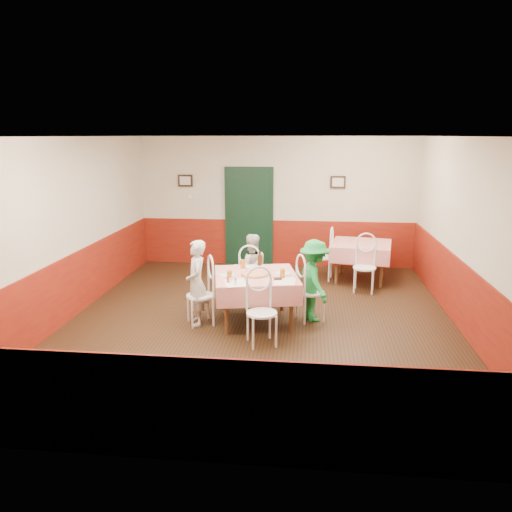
# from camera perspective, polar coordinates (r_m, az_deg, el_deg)

# --- Properties ---
(floor) EXTENTS (7.00, 7.00, 0.00)m
(floor) POSITION_cam_1_polar(r_m,az_deg,el_deg) (7.85, 0.54, -7.40)
(floor) COLOR black
(floor) RESTS_ON ground
(ceiling) EXTENTS (7.00, 7.00, 0.00)m
(ceiling) POSITION_cam_1_polar(r_m,az_deg,el_deg) (7.32, 0.59, 13.51)
(ceiling) COLOR white
(ceiling) RESTS_ON back_wall
(back_wall) EXTENTS (6.00, 0.10, 2.80)m
(back_wall) POSITION_cam_1_polar(r_m,az_deg,el_deg) (10.90, 2.37, 6.17)
(back_wall) COLOR beige
(back_wall) RESTS_ON ground
(front_wall) EXTENTS (6.00, 0.10, 2.80)m
(front_wall) POSITION_cam_1_polar(r_m,az_deg,el_deg) (4.11, -4.27, -6.60)
(front_wall) COLOR beige
(front_wall) RESTS_ON ground
(left_wall) EXTENTS (0.10, 7.00, 2.80)m
(left_wall) POSITION_cam_1_polar(r_m,az_deg,el_deg) (8.30, -20.55, 2.94)
(left_wall) COLOR beige
(left_wall) RESTS_ON ground
(right_wall) EXTENTS (0.10, 7.00, 2.80)m
(right_wall) POSITION_cam_1_polar(r_m,az_deg,el_deg) (7.77, 23.17, 2.02)
(right_wall) COLOR beige
(right_wall) RESTS_ON ground
(wainscot_back) EXTENTS (6.00, 0.03, 1.00)m
(wainscot_back) POSITION_cam_1_polar(r_m,az_deg,el_deg) (11.04, 2.32, 1.53)
(wainscot_back) COLOR maroon
(wainscot_back) RESTS_ON ground
(wainscot_front) EXTENTS (6.00, 0.03, 1.00)m
(wainscot_front) POSITION_cam_1_polar(r_m,az_deg,el_deg) (4.51, -4.02, -17.32)
(wainscot_front) COLOR maroon
(wainscot_front) RESTS_ON ground
(wainscot_left) EXTENTS (0.03, 7.00, 1.00)m
(wainscot_left) POSITION_cam_1_polar(r_m,az_deg,el_deg) (8.50, -19.95, -3.03)
(wainscot_left) COLOR maroon
(wainscot_left) RESTS_ON ground
(wainscot_right) EXTENTS (0.03, 7.00, 1.00)m
(wainscot_right) POSITION_cam_1_polar(r_m,az_deg,el_deg) (7.98, 22.47, -4.32)
(wainscot_right) COLOR maroon
(wainscot_right) RESTS_ON ground
(door) EXTENTS (0.96, 0.06, 2.10)m
(door) POSITION_cam_1_polar(r_m,az_deg,el_deg) (10.96, -0.80, 4.37)
(door) COLOR black
(door) RESTS_ON ground
(picture_left) EXTENTS (0.32, 0.03, 0.26)m
(picture_left) POSITION_cam_1_polar(r_m,az_deg,el_deg) (11.12, -8.08, 8.53)
(picture_left) COLOR black
(picture_left) RESTS_ON back_wall
(picture_right) EXTENTS (0.32, 0.03, 0.26)m
(picture_right) POSITION_cam_1_polar(r_m,az_deg,el_deg) (10.80, 9.35, 8.33)
(picture_right) COLOR black
(picture_right) RESTS_ON back_wall
(thermostat) EXTENTS (0.10, 0.03, 0.10)m
(thermostat) POSITION_cam_1_polar(r_m,az_deg,el_deg) (11.13, -7.51, 6.74)
(thermostat) COLOR white
(thermostat) RESTS_ON back_wall
(main_table) EXTENTS (1.44, 1.44, 0.77)m
(main_table) POSITION_cam_1_polar(r_m,az_deg,el_deg) (7.68, 0.00, -4.90)
(main_table) COLOR red
(main_table) RESTS_ON ground
(second_table) EXTENTS (1.29, 1.29, 0.77)m
(second_table) POSITION_cam_1_polar(r_m,az_deg,el_deg) (10.09, 11.84, -0.65)
(second_table) COLOR red
(second_table) RESTS_ON ground
(chair_left) EXTENTS (0.55, 0.55, 0.90)m
(chair_left) POSITION_cam_1_polar(r_m,az_deg,el_deg) (7.63, -6.39, -4.52)
(chair_left) COLOR white
(chair_left) RESTS_ON ground
(chair_right) EXTENTS (0.55, 0.55, 0.90)m
(chair_right) POSITION_cam_1_polar(r_m,az_deg,el_deg) (7.78, 6.26, -4.16)
(chair_right) COLOR white
(chair_right) RESTS_ON ground
(chair_far) EXTENTS (0.44, 0.44, 0.90)m
(chair_far) POSITION_cam_1_polar(r_m,az_deg,el_deg) (8.47, -0.54, -2.59)
(chair_far) COLOR white
(chair_far) RESTS_ON ground
(chair_near) EXTENTS (0.54, 0.54, 0.90)m
(chair_near) POSITION_cam_1_polar(r_m,az_deg,el_deg) (6.86, 0.67, -6.56)
(chair_near) COLOR white
(chair_near) RESTS_ON ground
(chair_second_a) EXTENTS (0.48, 0.48, 0.90)m
(chair_second_a) POSITION_cam_1_polar(r_m,az_deg,el_deg) (10.02, 7.60, -0.13)
(chair_second_a) COLOR white
(chair_second_a) RESTS_ON ground
(chair_second_b) EXTENTS (0.48, 0.48, 0.90)m
(chair_second_b) POSITION_cam_1_polar(r_m,az_deg,el_deg) (9.35, 12.29, -1.34)
(chair_second_b) COLOR white
(chair_second_b) RESTS_ON ground
(pizza) EXTENTS (0.47, 0.47, 0.03)m
(pizza) POSITION_cam_1_polar(r_m,az_deg,el_deg) (7.53, -0.13, -2.11)
(pizza) COLOR #B74723
(pizza) RESTS_ON main_table
(plate_left) EXTENTS (0.29, 0.29, 0.01)m
(plate_left) POSITION_cam_1_polar(r_m,az_deg,el_deg) (7.53, -3.33, -2.18)
(plate_left) COLOR white
(plate_left) RESTS_ON main_table
(plate_right) EXTENTS (0.29, 0.29, 0.01)m
(plate_right) POSITION_cam_1_polar(r_m,az_deg,el_deg) (7.61, 3.14, -2.00)
(plate_right) COLOR white
(plate_right) RESTS_ON main_table
(plate_far) EXTENTS (0.29, 0.29, 0.01)m
(plate_far) POSITION_cam_1_polar(r_m,az_deg,el_deg) (7.97, -0.41, -1.27)
(plate_far) COLOR white
(plate_far) RESTS_ON main_table
(glass_a) EXTENTS (0.09, 0.09, 0.14)m
(glass_a) POSITION_cam_1_polar(r_m,az_deg,el_deg) (7.26, -3.05, -2.26)
(glass_a) COLOR #BF7219
(glass_a) RESTS_ON main_table
(glass_b) EXTENTS (0.09, 0.09, 0.14)m
(glass_b) POSITION_cam_1_polar(r_m,az_deg,el_deg) (7.38, 3.05, -2.00)
(glass_b) COLOR #BF7219
(glass_b) RESTS_ON main_table
(glass_c) EXTENTS (0.09, 0.09, 0.14)m
(glass_c) POSITION_cam_1_polar(r_m,az_deg,el_deg) (7.91, -1.52, -0.92)
(glass_c) COLOR #BF7219
(glass_c) RESTS_ON main_table
(beer_bottle) EXTENTS (0.08, 0.08, 0.24)m
(beer_bottle) POSITION_cam_1_polar(r_m,az_deg,el_deg) (7.93, 0.42, -0.49)
(beer_bottle) COLOR #381C0A
(beer_bottle) RESTS_ON main_table
(shaker_a) EXTENTS (0.04, 0.04, 0.09)m
(shaker_a) POSITION_cam_1_polar(r_m,az_deg,el_deg) (7.15, -2.98, -2.73)
(shaker_a) COLOR silver
(shaker_a) RESTS_ON main_table
(shaker_b) EXTENTS (0.04, 0.04, 0.09)m
(shaker_b) POSITION_cam_1_polar(r_m,az_deg,el_deg) (7.06, -2.36, -2.94)
(shaker_b) COLOR silver
(shaker_b) RESTS_ON main_table
(shaker_c) EXTENTS (0.04, 0.04, 0.09)m
(shaker_c) POSITION_cam_1_polar(r_m,az_deg,el_deg) (7.16, -3.21, -2.70)
(shaker_c) COLOR #B23319
(shaker_c) RESTS_ON main_table
(menu_left) EXTENTS (0.42, 0.48, 0.00)m
(menu_left) POSITION_cam_1_polar(r_m,az_deg,el_deg) (7.15, -2.38, -3.09)
(menu_left) COLOR white
(menu_left) RESTS_ON main_table
(menu_right) EXTENTS (0.30, 0.40, 0.00)m
(menu_right) POSITION_cam_1_polar(r_m,az_deg,el_deg) (7.24, 3.31, -2.88)
(menu_right) COLOR white
(menu_right) RESTS_ON main_table
(wallet) EXTENTS (0.13, 0.11, 0.02)m
(wallet) POSITION_cam_1_polar(r_m,az_deg,el_deg) (7.32, 2.50, -2.61)
(wallet) COLOR black
(wallet) RESTS_ON main_table
(diner_left) EXTENTS (0.43, 0.54, 1.31)m
(diner_left) POSITION_cam_1_polar(r_m,az_deg,el_deg) (7.57, -6.81, -3.07)
(diner_left) COLOR gray
(diner_left) RESTS_ON ground
(diner_far) EXTENTS (0.69, 0.60, 1.21)m
(diner_far) POSITION_cam_1_polar(r_m,az_deg,el_deg) (8.47, -0.57, -1.50)
(diner_far) COLOR gray
(diner_far) RESTS_ON ground
(diner_right) EXTENTS (0.72, 0.94, 1.28)m
(diner_right) POSITION_cam_1_polar(r_m,az_deg,el_deg) (7.73, 6.66, -2.81)
(diner_right) COLOR gray
(diner_right) RESTS_ON ground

